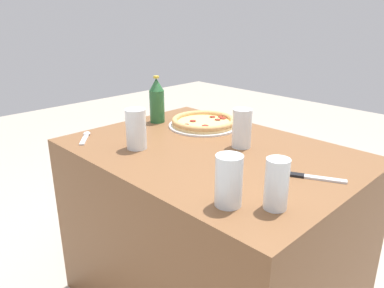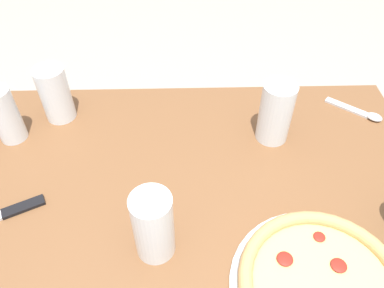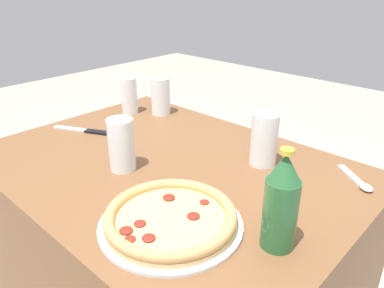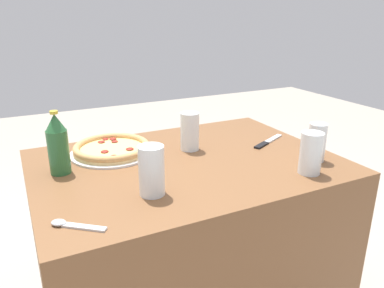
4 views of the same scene
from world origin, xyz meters
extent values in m
cube|color=brown|center=(0.00, 0.00, 0.38)|extent=(1.11, 0.81, 0.75)
cylinder|color=#DBB775|center=(0.23, -0.20, 0.77)|extent=(0.30, 0.30, 0.01)
cylinder|color=#E5C170|center=(0.23, -0.20, 0.77)|extent=(0.26, 0.26, 0.00)
torus|color=tan|center=(0.23, -0.20, 0.78)|extent=(0.30, 0.30, 0.03)
ellipsoid|color=maroon|center=(0.25, -0.11, 0.78)|extent=(0.02, 0.02, 0.01)
ellipsoid|color=maroon|center=(0.27, -0.17, 0.78)|extent=(0.03, 0.03, 0.01)
ellipsoid|color=maroon|center=(0.17, -0.15, 0.78)|extent=(0.03, 0.03, 0.01)
cylinder|color=white|center=(-0.07, -0.11, 0.83)|extent=(0.08, 0.08, 0.15)
cylinder|color=#935123|center=(-0.07, -0.11, 0.80)|extent=(0.06, 0.06, 0.10)
cylinder|color=white|center=(0.21, 0.20, 0.83)|extent=(0.08, 0.08, 0.16)
cylinder|color=beige|center=(0.21, 0.20, 0.81)|extent=(0.06, 0.06, 0.12)
cylinder|color=white|center=(-0.33, 0.29, 0.82)|extent=(0.08, 0.08, 0.15)
cylinder|color=black|center=(-0.33, 0.29, 0.80)|extent=(0.06, 0.06, 0.09)
cylinder|color=white|center=(-0.44, 0.21, 0.82)|extent=(0.07, 0.07, 0.14)
cylinder|color=#F4A323|center=(-0.44, 0.21, 0.79)|extent=(0.05, 0.05, 0.08)
cube|color=black|center=(-0.35, -0.01, 0.75)|extent=(0.09, 0.06, 0.01)
cube|color=silver|center=(0.44, 0.30, 0.75)|extent=(0.11, 0.09, 0.01)
ellipsoid|color=silver|center=(0.49, 0.25, 0.76)|extent=(0.05, 0.05, 0.01)
camera|label=1|loc=(-0.92, 1.01, 1.26)|focal=35.00mm
camera|label=2|loc=(-0.01, -0.48, 1.41)|focal=35.00mm
camera|label=3|loc=(0.74, -0.67, 1.27)|focal=35.00mm
camera|label=4|loc=(0.56, 1.18, 1.28)|focal=35.00mm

